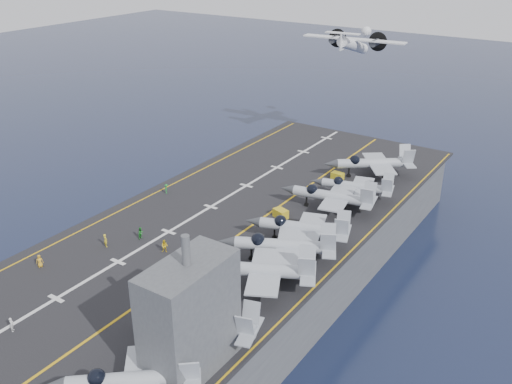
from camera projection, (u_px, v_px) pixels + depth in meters
The scene contains 26 objects.
ground at pixel (242, 274), 91.86m from camera, with size 500.00×500.00×0.00m, color #142135.
hull at pixel (242, 247), 89.79m from camera, with size 36.00×90.00×10.00m, color #56595E.
flight_deck at pixel (242, 218), 87.63m from camera, with size 38.00×92.00×0.40m, color black.
foul_line at pixel (258, 221), 86.03m from camera, with size 0.35×90.00×0.02m, color gold.
landing_centerline at pixel (211, 207), 90.57m from camera, with size 0.50×90.00×0.02m, color silver.
deck_edge_port at pixel (159, 191), 96.12m from camera, with size 0.25×90.00×0.02m, color gold.
deck_edge_stbd at pixel (352, 250), 78.21m from camera, with size 0.25×90.00×0.02m, color gold.
island_superstructure at pixel (189, 305), 54.15m from camera, with size 5.00×10.00×15.00m, color #56595E, non-canonical shape.
fighter_jet_0 at pixel (133, 378), 52.23m from camera, with size 17.27×16.69×5.02m, color #8E959B, non-canonical shape.
fighter_jet_1 at pixel (201, 320), 60.08m from camera, with size 16.75×13.40×5.08m, color #8E969E, non-canonical shape.
fighter_jet_2 at pixel (258, 269), 68.74m from camera, with size 19.23×16.85×5.60m, color gray, non-canonical shape.
fighter_jet_3 at pixel (284, 244), 74.29m from camera, with size 18.58×16.26×5.41m, color #9CA5AB, non-canonical shape.
fighter_jet_4 at pixel (303, 227), 79.00m from camera, with size 17.15×14.01×5.14m, color gray, non-canonical shape.
fighter_jet_5 at pixel (333, 195), 88.26m from camera, with size 16.78×12.81×5.25m, color #9CA5AB, non-canonical shape.
fighter_jet_6 at pixel (356, 186), 92.35m from camera, with size 15.34×12.16×4.68m, color gray, non-canonical shape.
fighter_jet_7 at pixel (374, 162), 100.73m from camera, with size 18.99×17.92×5.49m, color gray, non-canonical shape.
tow_cart_a at pixel (183, 264), 73.74m from camera, with size 2.18×1.59×1.20m, color gold, non-canonical shape.
tow_cart_b at pixel (281, 213), 86.97m from camera, with size 2.59×2.11×1.34m, color gold, non-canonical shape.
tow_cart_c at pixel (337, 176), 100.48m from camera, with size 2.18×1.52×1.25m, color gold, non-canonical shape.
crew_0 at pixel (40, 261), 74.00m from camera, with size 1.16×1.27×1.76m, color gold.
crew_1 at pixel (105, 240), 78.78m from camera, with size 1.36×1.15×1.93m, color yellow.
crew_2 at pixel (141, 233), 80.84m from camera, with size 0.82×1.14×1.78m, color #1A8324.
crew_3 at pixel (166, 189), 95.03m from camera, with size 1.13×1.16×1.62m, color #197F2C.
crew_6 at pixel (12, 324), 62.06m from camera, with size 1.19×1.21×1.70m, color silver.
crew_7 at pixel (165, 246), 77.40m from camera, with size 1.33×1.18×1.84m, color yellow.
transport_plane at pixel (353, 45), 134.33m from camera, with size 26.06×18.86×5.85m, color white, non-canonical shape.
Camera 1 is at (45.15, -63.76, 50.14)m, focal length 40.00 mm.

